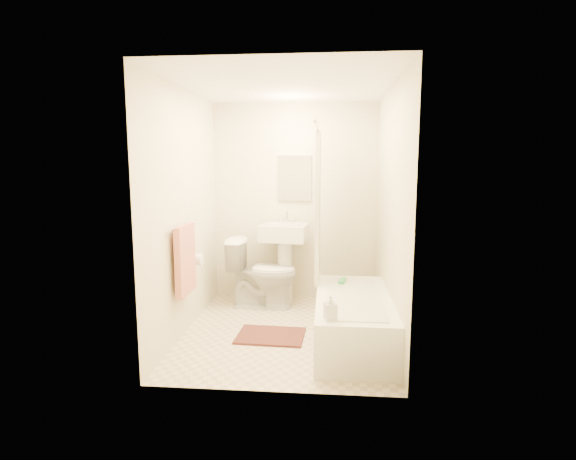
# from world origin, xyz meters

# --- Properties ---
(floor) EXTENTS (2.40, 2.40, 0.00)m
(floor) POSITION_xyz_m (0.00, 0.00, 0.00)
(floor) COLOR beige
(floor) RESTS_ON ground
(ceiling) EXTENTS (2.40, 2.40, 0.00)m
(ceiling) POSITION_xyz_m (0.00, 0.00, 2.40)
(ceiling) COLOR white
(ceiling) RESTS_ON ground
(wall_back) EXTENTS (2.00, 0.02, 2.40)m
(wall_back) POSITION_xyz_m (0.00, 1.20, 1.20)
(wall_back) COLOR beige
(wall_back) RESTS_ON ground
(wall_left) EXTENTS (0.02, 2.40, 2.40)m
(wall_left) POSITION_xyz_m (-1.00, 0.00, 1.20)
(wall_left) COLOR beige
(wall_left) RESTS_ON ground
(wall_right) EXTENTS (0.02, 2.40, 2.40)m
(wall_right) POSITION_xyz_m (1.00, 0.00, 1.20)
(wall_right) COLOR beige
(wall_right) RESTS_ON ground
(mirror) EXTENTS (0.40, 0.03, 0.55)m
(mirror) POSITION_xyz_m (0.00, 1.18, 1.50)
(mirror) COLOR white
(mirror) RESTS_ON wall_back
(curtain_rod) EXTENTS (0.03, 1.70, 0.03)m
(curtain_rod) POSITION_xyz_m (0.30, 0.10, 2.00)
(curtain_rod) COLOR silver
(curtain_rod) RESTS_ON wall_back
(shower_curtain) EXTENTS (0.04, 0.80, 1.55)m
(shower_curtain) POSITION_xyz_m (0.30, 0.50, 1.22)
(shower_curtain) COLOR silver
(shower_curtain) RESTS_ON curtain_rod
(towel_bar) EXTENTS (0.02, 0.60, 0.02)m
(towel_bar) POSITION_xyz_m (-0.96, -0.25, 1.10)
(towel_bar) COLOR silver
(towel_bar) RESTS_ON wall_left
(towel) EXTENTS (0.06, 0.45, 0.66)m
(towel) POSITION_xyz_m (-0.93, -0.25, 0.78)
(towel) COLOR #CC7266
(towel) RESTS_ON towel_bar
(toilet_paper) EXTENTS (0.11, 0.12, 0.12)m
(toilet_paper) POSITION_xyz_m (-0.93, 0.12, 0.70)
(toilet_paper) COLOR white
(toilet_paper) RESTS_ON wall_left
(toilet) EXTENTS (0.83, 0.48, 0.80)m
(toilet) POSITION_xyz_m (-0.35, 0.80, 0.40)
(toilet) COLOR white
(toilet) RESTS_ON floor
(sink) EXTENTS (0.58, 0.49, 1.05)m
(sink) POSITION_xyz_m (-0.10, 0.95, 0.52)
(sink) COLOR white
(sink) RESTS_ON floor
(bathtub) EXTENTS (0.69, 1.58, 0.44)m
(bathtub) POSITION_xyz_m (0.66, -0.20, 0.22)
(bathtub) COLOR white
(bathtub) RESTS_ON floor
(bath_mat) EXTENTS (0.67, 0.52, 0.02)m
(bath_mat) POSITION_xyz_m (-0.14, -0.14, 0.01)
(bath_mat) COLOR #4B2B1C
(bath_mat) RESTS_ON floor
(soap_bottle) EXTENTS (0.12, 0.12, 0.20)m
(soap_bottle) POSITION_xyz_m (0.44, -0.84, 0.54)
(soap_bottle) COLOR silver
(soap_bottle) RESTS_ON bathtub
(scrub_brush) EXTENTS (0.09, 0.20, 0.04)m
(scrub_brush) POSITION_xyz_m (0.57, 0.29, 0.46)
(scrub_brush) COLOR green
(scrub_brush) RESTS_ON bathtub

